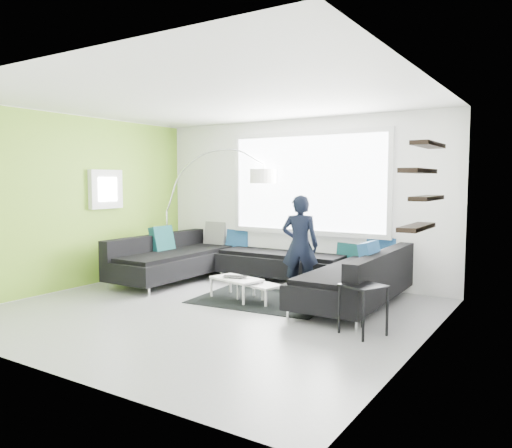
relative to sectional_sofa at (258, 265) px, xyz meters
The scene contains 9 objects.
ground 1.48m from the sectional_sofa, 84.58° to the right, with size 5.50×5.50×0.00m, color gray.
room_shell 1.86m from the sectional_sofa, 81.90° to the right, with size 5.54×5.04×2.82m.
sectional_sofa is the anchor object (origin of this frame).
rug 0.76m from the sectional_sofa, 49.81° to the right, with size 1.94×1.41×0.01m, color black.
coffee_table 0.72m from the sectional_sofa, 70.61° to the right, with size 0.97×0.56×0.32m, color white.
arc_lamp 2.46m from the sectional_sofa, 169.85° to the left, with size 2.19×1.01×2.33m, color white, non-canonical shape.
side_table 2.57m from the sectional_sofa, 30.16° to the right, with size 0.42×0.42×0.58m, color black.
person 0.79m from the sectional_sofa, ahead, with size 0.65×0.53×1.53m, color black.
laptop 0.71m from the sectional_sofa, 86.96° to the right, with size 0.42×0.35×0.03m, color black.
Camera 1 is at (4.03, -5.21, 1.75)m, focal length 35.00 mm.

